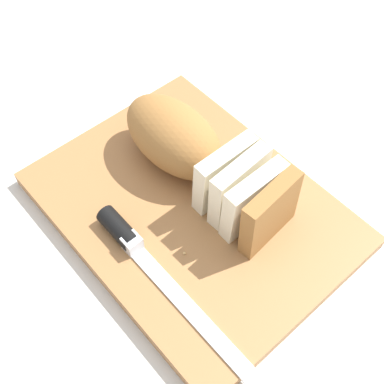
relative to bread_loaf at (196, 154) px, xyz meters
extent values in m
plane|color=beige|center=(0.03, -0.04, -0.07)|extent=(3.00, 3.00, 0.00)
cube|color=#9E6B3D|center=(0.03, -0.04, -0.06)|extent=(0.40, 0.31, 0.02)
ellipsoid|color=#996633|center=(-0.04, 0.00, 0.00)|extent=(0.17, 0.10, 0.09)
cube|color=beige|center=(0.05, 0.01, 0.00)|extent=(0.02, 0.09, 0.09)
cube|color=beige|center=(0.07, 0.01, 0.00)|extent=(0.03, 0.09, 0.09)
cube|color=beige|center=(0.10, 0.00, 0.00)|extent=(0.02, 0.09, 0.09)
cube|color=#996633|center=(0.13, 0.01, 0.00)|extent=(0.03, 0.09, 0.09)
cube|color=silver|center=(0.15, -0.14, -0.04)|extent=(0.22, 0.02, 0.00)
cylinder|color=black|center=(0.01, -0.13, -0.03)|extent=(0.06, 0.03, 0.03)
cube|color=silver|center=(0.04, -0.13, -0.03)|extent=(0.02, 0.02, 0.02)
sphere|color=tan|center=(0.08, -0.09, -0.04)|extent=(0.00, 0.00, 0.00)
sphere|color=tan|center=(0.08, -0.03, -0.04)|extent=(0.00, 0.00, 0.00)
camera|label=1|loc=(0.31, -0.28, 0.50)|focal=46.59mm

